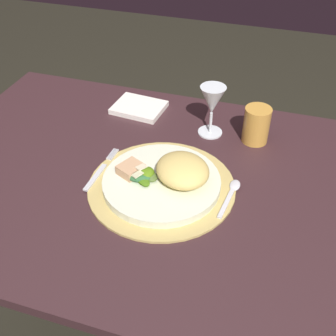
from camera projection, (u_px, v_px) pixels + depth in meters
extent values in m
plane|color=black|center=(153.00, 333.00, 1.49)|extent=(6.00, 6.00, 0.00)
cube|color=#372023|center=(146.00, 180.00, 1.04)|extent=(1.15, 0.80, 0.03)
cylinder|color=#381E21|center=(56.00, 174.00, 1.62)|extent=(0.08, 0.08, 0.70)
cylinder|color=#391F23|center=(325.00, 232.00, 1.39)|extent=(0.08, 0.08, 0.70)
cylinder|color=tan|center=(162.00, 186.00, 0.99)|extent=(0.35, 0.35, 0.01)
cylinder|color=silver|center=(162.00, 182.00, 0.99)|extent=(0.28, 0.28, 0.02)
ellipsoid|color=#E3C469|center=(183.00, 170.00, 0.97)|extent=(0.18, 0.18, 0.05)
ellipsoid|color=#4C632B|center=(149.00, 175.00, 0.98)|extent=(0.06, 0.06, 0.01)
ellipsoid|color=#485A2E|center=(142.00, 176.00, 0.98)|extent=(0.05, 0.05, 0.01)
ellipsoid|color=#517715|center=(146.00, 173.00, 0.98)|extent=(0.04, 0.05, 0.02)
ellipsoid|color=#306436|center=(140.00, 177.00, 0.97)|extent=(0.06, 0.04, 0.02)
ellipsoid|color=#436D14|center=(143.00, 180.00, 0.97)|extent=(0.05, 0.05, 0.01)
cube|color=beige|center=(141.00, 167.00, 0.98)|extent=(0.03, 0.03, 0.00)
cube|color=beige|center=(138.00, 174.00, 0.96)|extent=(0.03, 0.03, 0.01)
cube|color=tan|center=(131.00, 169.00, 0.99)|extent=(0.07, 0.07, 0.02)
cube|color=silver|center=(95.00, 177.00, 1.01)|extent=(0.02, 0.10, 0.00)
cube|color=silver|center=(111.00, 154.00, 1.08)|extent=(0.00, 0.05, 0.00)
cube|color=silver|center=(112.00, 154.00, 1.08)|extent=(0.00, 0.05, 0.00)
cube|color=silver|center=(113.00, 155.00, 1.08)|extent=(0.00, 0.05, 0.00)
cube|color=silver|center=(115.00, 155.00, 1.08)|extent=(0.00, 0.05, 0.00)
cube|color=silver|center=(226.00, 203.00, 0.94)|extent=(0.02, 0.10, 0.00)
ellipsoid|color=silver|center=(235.00, 185.00, 0.99)|extent=(0.02, 0.04, 0.01)
cube|color=white|center=(139.00, 108.00, 1.26)|extent=(0.15, 0.13, 0.02)
cylinder|color=silver|center=(210.00, 132.00, 1.17)|extent=(0.07, 0.07, 0.00)
cylinder|color=silver|center=(211.00, 122.00, 1.15)|extent=(0.01, 0.01, 0.06)
cone|color=silver|center=(212.00, 100.00, 1.11)|extent=(0.07, 0.07, 0.08)
cylinder|color=gold|center=(256.00, 125.00, 1.11)|extent=(0.07, 0.07, 0.10)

